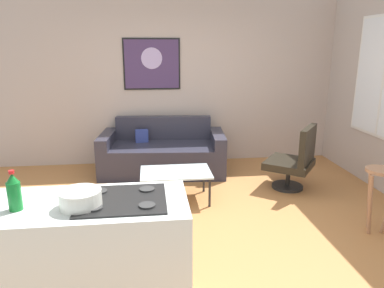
{
  "coord_description": "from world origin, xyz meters",
  "views": [
    {
      "loc": [
        -0.52,
        -3.6,
        1.92
      ],
      "look_at": [
        0.02,
        0.9,
        0.7
      ],
      "focal_mm": 33.68,
      "sensor_mm": 36.0,
      "label": 1
    }
  ],
  "objects_px": {
    "coffee_table": "(176,174)",
    "soda_bottle": "(14,192)",
    "mixing_bowl": "(81,199)",
    "armchair": "(295,160)",
    "bar_stool": "(379,185)",
    "couch": "(163,154)",
    "wall_painting": "(152,64)"
  },
  "relations": [
    {
      "from": "coffee_table",
      "to": "mixing_bowl",
      "type": "bearing_deg",
      "value": -110.54
    },
    {
      "from": "armchair",
      "to": "mixing_bowl",
      "type": "xyz_separation_m",
      "value": [
        -2.43,
        -2.26,
        0.54
      ]
    },
    {
      "from": "bar_stool",
      "to": "mixing_bowl",
      "type": "height_order",
      "value": "mixing_bowl"
    },
    {
      "from": "soda_bottle",
      "to": "mixing_bowl",
      "type": "bearing_deg",
      "value": -1.95
    },
    {
      "from": "bar_stool",
      "to": "couch",
      "type": "bearing_deg",
      "value": 134.3
    },
    {
      "from": "coffee_table",
      "to": "soda_bottle",
      "type": "distance_m",
      "value": 2.46
    },
    {
      "from": "soda_bottle",
      "to": "couch",
      "type": "bearing_deg",
      "value": 71.55
    },
    {
      "from": "mixing_bowl",
      "to": "wall_painting",
      "type": "bearing_deg",
      "value": 81.95
    },
    {
      "from": "armchair",
      "to": "wall_painting",
      "type": "height_order",
      "value": "wall_painting"
    },
    {
      "from": "armchair",
      "to": "soda_bottle",
      "type": "height_order",
      "value": "soda_bottle"
    },
    {
      "from": "wall_painting",
      "to": "couch",
      "type": "bearing_deg",
      "value": -75.82
    },
    {
      "from": "couch",
      "to": "soda_bottle",
      "type": "bearing_deg",
      "value": -108.45
    },
    {
      "from": "couch",
      "to": "coffee_table",
      "type": "bearing_deg",
      "value": -84.21
    },
    {
      "from": "mixing_bowl",
      "to": "armchair",
      "type": "bearing_deg",
      "value": 42.85
    },
    {
      "from": "couch",
      "to": "bar_stool",
      "type": "xyz_separation_m",
      "value": [
        2.16,
        -2.22,
        0.24
      ]
    },
    {
      "from": "couch",
      "to": "soda_bottle",
      "type": "relative_size",
      "value": 7.32
    },
    {
      "from": "armchair",
      "to": "soda_bottle",
      "type": "relative_size",
      "value": 3.34
    },
    {
      "from": "bar_stool",
      "to": "soda_bottle",
      "type": "bearing_deg",
      "value": -163.03
    },
    {
      "from": "coffee_table",
      "to": "soda_bottle",
      "type": "xyz_separation_m",
      "value": [
        -1.19,
        -2.05,
        0.66
      ]
    },
    {
      "from": "coffee_table",
      "to": "wall_painting",
      "type": "bearing_deg",
      "value": 98.41
    },
    {
      "from": "soda_bottle",
      "to": "armchair",
      "type": "bearing_deg",
      "value": 38.25
    },
    {
      "from": "bar_stool",
      "to": "mixing_bowl",
      "type": "relative_size",
      "value": 2.58
    },
    {
      "from": "coffee_table",
      "to": "bar_stool",
      "type": "height_order",
      "value": "bar_stool"
    },
    {
      "from": "coffee_table",
      "to": "armchair",
      "type": "bearing_deg",
      "value": 6.65
    },
    {
      "from": "couch",
      "to": "coffee_table",
      "type": "distance_m",
      "value": 1.16
    },
    {
      "from": "couch",
      "to": "armchair",
      "type": "bearing_deg",
      "value": -28.37
    },
    {
      "from": "bar_stool",
      "to": "wall_painting",
      "type": "height_order",
      "value": "wall_painting"
    },
    {
      "from": "mixing_bowl",
      "to": "wall_painting",
      "type": "xyz_separation_m",
      "value": [
        0.53,
        3.73,
        0.7
      ]
    },
    {
      "from": "bar_stool",
      "to": "armchair",
      "type": "bearing_deg",
      "value": 107.06
    },
    {
      "from": "couch",
      "to": "wall_painting",
      "type": "height_order",
      "value": "wall_painting"
    },
    {
      "from": "coffee_table",
      "to": "armchair",
      "type": "distance_m",
      "value": 1.67
    },
    {
      "from": "couch",
      "to": "armchair",
      "type": "distance_m",
      "value": 2.02
    }
  ]
}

